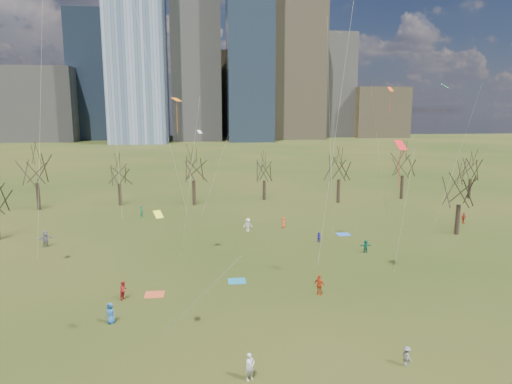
{
  "coord_description": "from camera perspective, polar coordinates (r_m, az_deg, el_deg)",
  "views": [
    {
      "loc": [
        -5.31,
        -34.03,
        15.33
      ],
      "look_at": [
        0.0,
        12.0,
        7.0
      ],
      "focal_mm": 32.0,
      "sensor_mm": 36.0,
      "label": 1
    }
  ],
  "objects": [
    {
      "name": "person_5",
      "position": [
        51.37,
        13.53,
        -6.61
      ],
      "size": [
        1.38,
        0.52,
        1.46
      ],
      "primitive_type": "imported",
      "rotation": [
        0.0,
        0.0,
        3.08
      ],
      "color": "#186D52",
      "rests_on": "ground"
    },
    {
      "name": "bare_tree_row",
      "position": [
        72.03,
        -2.37,
        2.84
      ],
      "size": [
        113.04,
        29.8,
        9.5
      ],
      "color": "black",
      "rests_on": "ground"
    },
    {
      "name": "person_0",
      "position": [
        35.88,
        -17.74,
        -14.23
      ],
      "size": [
        0.9,
        0.75,
        1.58
      ],
      "primitive_type": "imported",
      "rotation": [
        0.0,
        0.0,
        5.92
      ],
      "color": "#245A9D",
      "rests_on": "ground"
    },
    {
      "name": "blanket_navy",
      "position": [
        58.32,
        10.88,
        -5.22
      ],
      "size": [
        1.6,
        1.5,
        0.03
      ],
      "primitive_type": "cube",
      "color": "#265BB5",
      "rests_on": "ground"
    },
    {
      "name": "person_12",
      "position": [
        60.44,
        3.46,
        -3.84
      ],
      "size": [
        0.55,
        0.74,
        1.39
      ],
      "primitive_type": "imported",
      "rotation": [
        0.0,
        0.0,
        1.41
      ],
      "color": "#FB401B",
      "rests_on": "ground"
    },
    {
      "name": "person_11",
      "position": [
        57.12,
        -24.83,
        -5.34
      ],
      "size": [
        1.85,
        1.32,
        1.93
      ],
      "primitive_type": "imported",
      "rotation": [
        0.0,
        0.0,
        0.47
      ],
      "color": "slate",
      "rests_on": "ground"
    },
    {
      "name": "person_13",
      "position": [
        67.59,
        -14.1,
        -2.45
      ],
      "size": [
        0.51,
        0.7,
        1.79
      ],
      "primitive_type": "imported",
      "rotation": [
        0.0,
        0.0,
        1.71
      ],
      "color": "#1B7A4A",
      "rests_on": "ground"
    },
    {
      "name": "person_3",
      "position": [
        30.81,
        18.35,
        -18.89
      ],
      "size": [
        0.65,
        0.89,
        1.24
      ],
      "primitive_type": "imported",
      "rotation": [
        0.0,
        0.0,
        1.83
      ],
      "color": "slate",
      "rests_on": "ground"
    },
    {
      "name": "ground",
      "position": [
        37.7,
        2.15,
        -13.81
      ],
      "size": [
        500.0,
        500.0,
        0.0
      ],
      "primitive_type": "plane",
      "color": "black",
      "rests_on": "ground"
    },
    {
      "name": "blanket_crimson",
      "position": [
        40.31,
        -12.57,
        -12.39
      ],
      "size": [
        1.6,
        1.5,
        0.03
      ],
      "primitive_type": "cube",
      "color": "#C64A27",
      "rests_on": "ground"
    },
    {
      "name": "downtown_skyline",
      "position": [
        245.83,
        -6.11,
        15.67
      ],
      "size": [
        212.5,
        78.0,
        118.0
      ],
      "color": "slate",
      "rests_on": "ground"
    },
    {
      "name": "person_2",
      "position": [
        39.7,
        -16.2,
        -11.72
      ],
      "size": [
        0.86,
        0.95,
        1.57
      ],
      "primitive_type": "imported",
      "rotation": [
        0.0,
        0.0,
        1.14
      ],
      "color": "maroon",
      "rests_on": "ground"
    },
    {
      "name": "kites_airborne",
      "position": [
        45.68,
        7.14,
        8.87
      ],
      "size": [
        68.17,
        42.0,
        30.62
      ],
      "color": "orange",
      "rests_on": "ground"
    },
    {
      "name": "person_1",
      "position": [
        28.01,
        -0.76,
        -21.01
      ],
      "size": [
        0.71,
        0.63,
        1.65
      ],
      "primitive_type": "imported",
      "rotation": [
        0.0,
        0.0,
        0.48
      ],
      "color": "silver",
      "rests_on": "ground"
    },
    {
      "name": "person_4",
      "position": [
        39.39,
        7.94,
        -11.45
      ],
      "size": [
        1.05,
        1.0,
        1.75
      ],
      "primitive_type": "imported",
      "rotation": [
        0.0,
        0.0,
        2.41
      ],
      "color": "red",
      "rests_on": "ground"
    },
    {
      "name": "person_8",
      "position": [
        54.27,
        7.86,
        -5.64
      ],
      "size": [
        0.74,
        0.75,
        1.22
      ],
      "primitive_type": "imported",
      "rotation": [
        0.0,
        0.0,
        5.44
      ],
      "color": "#2A25A2",
      "rests_on": "ground"
    },
    {
      "name": "blanket_teal",
      "position": [
        42.27,
        -2.41,
        -11.06
      ],
      "size": [
        1.6,
        1.5,
        0.03
      ],
      "primitive_type": "cube",
      "color": "#197196",
      "rests_on": "ground"
    },
    {
      "name": "person_9",
      "position": [
        58.47,
        -1.02,
        -4.13
      ],
      "size": [
        1.16,
        0.72,
        1.72
      ],
      "primitive_type": "imported",
      "rotation": [
        0.0,
        0.0,
        6.21
      ],
      "color": "white",
      "rests_on": "ground"
    },
    {
      "name": "person_10",
      "position": [
        68.77,
        24.51,
        -2.97
      ],
      "size": [
        0.97,
        0.68,
        1.53
      ],
      "primitive_type": "imported",
      "rotation": [
        0.0,
        0.0,
        0.38
      ],
      "color": "#B9341A",
      "rests_on": "ground"
    }
  ]
}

